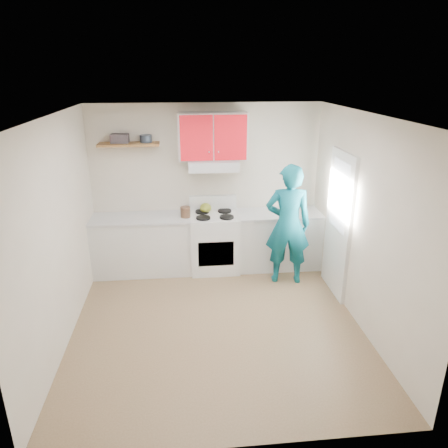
{
  "coord_description": "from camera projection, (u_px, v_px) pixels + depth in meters",
  "views": [
    {
      "loc": [
        -0.37,
        -4.6,
        3.07
      ],
      "look_at": [
        0.15,
        0.55,
        1.15
      ],
      "focal_mm": 33.59,
      "sensor_mm": 36.0,
      "label": 1
    }
  ],
  "objects": [
    {
      "name": "back_wall",
      "position": [
        206.0,
        186.0,
        6.71
      ],
      "size": [
        3.6,
        0.04,
        2.6
      ],
      "primitive_type": "cube",
      "color": "beige",
      "rests_on": "floor"
    },
    {
      "name": "silicone_mat",
      "position": [
        297.0,
        215.0,
        6.61
      ],
      "size": [
        0.34,
        0.28,
        0.01
      ],
      "primitive_type": "cube",
      "rotation": [
        0.0,
        0.0,
        0.01
      ],
      "color": "red",
      "rests_on": "counter_right"
    },
    {
      "name": "books",
      "position": [
        120.0,
        138.0,
        6.19
      ],
      "size": [
        0.27,
        0.2,
        0.13
      ],
      "primitive_type": "cube",
      "rotation": [
        0.0,
        0.0,
        -0.07
      ],
      "color": "#41393E",
      "rests_on": "shelf"
    },
    {
      "name": "stove",
      "position": [
        214.0,
        242.0,
        6.71
      ],
      "size": [
        0.76,
        0.65,
        0.92
      ],
      "primitive_type": "cube",
      "color": "white",
      "rests_on": "floor"
    },
    {
      "name": "cutting_board",
      "position": [
        275.0,
        215.0,
        6.59
      ],
      "size": [
        0.31,
        0.25,
        0.02
      ],
      "primitive_type": "cube",
      "rotation": [
        0.0,
        0.0,
        -0.16
      ],
      "color": "olive",
      "rests_on": "counter_right"
    },
    {
      "name": "kettle",
      "position": [
        206.0,
        208.0,
        6.64
      ],
      "size": [
        0.2,
        0.2,
        0.16
      ],
      "primitive_type": "ellipsoid",
      "rotation": [
        0.0,
        0.0,
        0.08
      ],
      "color": "olive",
      "rests_on": "stove"
    },
    {
      "name": "front_wall",
      "position": [
        237.0,
        318.0,
        3.17
      ],
      "size": [
        3.6,
        0.04,
        2.6
      ],
      "primitive_type": "cube",
      "color": "beige",
      "rests_on": "floor"
    },
    {
      "name": "left_wall",
      "position": [
        59.0,
        234.0,
        4.77
      ],
      "size": [
        0.04,
        3.8,
        2.6
      ],
      "primitive_type": "cube",
      "color": "beige",
      "rests_on": "floor"
    },
    {
      "name": "shelf",
      "position": [
        129.0,
        144.0,
        6.21
      ],
      "size": [
        0.9,
        0.3,
        0.04
      ],
      "primitive_type": "cube",
      "color": "brown",
      "rests_on": "back_wall"
    },
    {
      "name": "ceiling",
      "position": [
        215.0,
        116.0,
        4.49
      ],
      "size": [
        3.6,
        3.8,
        0.04
      ],
      "primitive_type": "cube",
      "color": "white",
      "rests_on": "floor"
    },
    {
      "name": "tin",
      "position": [
        146.0,
        139.0,
        6.24
      ],
      "size": [
        0.22,
        0.22,
        0.11
      ],
      "primitive_type": "cylinder",
      "rotation": [
        0.0,
        0.0,
        -0.28
      ],
      "color": "#333D4C",
      "rests_on": "shelf"
    },
    {
      "name": "door",
      "position": [
        338.0,
        225.0,
        5.86
      ],
      "size": [
        0.05,
        0.85,
        2.05
      ],
      "primitive_type": "cube",
      "color": "white",
      "rests_on": "floor"
    },
    {
      "name": "person",
      "position": [
        288.0,
        225.0,
        6.17
      ],
      "size": [
        0.72,
        0.52,
        1.83
      ],
      "primitive_type": "imported",
      "rotation": [
        0.0,
        0.0,
        3.01
      ],
      "color": "#0B5B69",
      "rests_on": "floor"
    },
    {
      "name": "right_wall",
      "position": [
        363.0,
        223.0,
        5.11
      ],
      "size": [
        0.04,
        3.8,
        2.6
      ],
      "primitive_type": "cube",
      "color": "beige",
      "rests_on": "floor"
    },
    {
      "name": "counter_right",
      "position": [
        278.0,
        240.0,
        6.83
      ],
      "size": [
        1.32,
        0.6,
        0.9
      ],
      "primitive_type": "cube",
      "color": "silver",
      "rests_on": "floor"
    },
    {
      "name": "crock",
      "position": [
        185.0,
        213.0,
        6.44
      ],
      "size": [
        0.18,
        0.18,
        0.18
      ],
      "primitive_type": "cylinder",
      "rotation": [
        0.0,
        0.0,
        0.18
      ],
      "color": "#493020",
      "rests_on": "counter_left"
    },
    {
      "name": "door_glass",
      "position": [
        339.0,
        195.0,
        5.71
      ],
      "size": [
        0.01,
        0.55,
        0.95
      ],
      "primitive_type": "cube",
      "color": "white",
      "rests_on": "door"
    },
    {
      "name": "range_hood",
      "position": [
        213.0,
        165.0,
        6.38
      ],
      "size": [
        0.76,
        0.44,
        0.15
      ],
      "primitive_type": "cube",
      "color": "silver",
      "rests_on": "back_wall"
    },
    {
      "name": "floor",
      "position": [
        217.0,
        323.0,
        5.39
      ],
      "size": [
        3.8,
        3.8,
        0.0
      ],
      "primitive_type": "plane",
      "color": "brown",
      "rests_on": "ground"
    },
    {
      "name": "counter_left",
      "position": [
        143.0,
        245.0,
        6.63
      ],
      "size": [
        1.52,
        0.6,
        0.9
      ],
      "primitive_type": "cube",
      "color": "silver",
      "rests_on": "floor"
    },
    {
      "name": "upper_cabinets",
      "position": [
        213.0,
        136.0,
        6.28
      ],
      "size": [
        1.02,
        0.33,
        0.7
      ],
      "primitive_type": "cube",
      "color": "red",
      "rests_on": "back_wall"
    }
  ]
}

